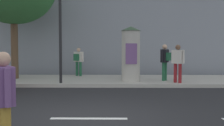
% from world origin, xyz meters
% --- Properties ---
extents(ground_plane, '(80.00, 80.00, 0.00)m').
position_xyz_m(ground_plane, '(0.00, 0.00, 0.00)').
color(ground_plane, '#232326').
extents(sidewalk_curb, '(36.00, 4.00, 0.15)m').
position_xyz_m(sidewalk_curb, '(0.00, 7.00, 0.07)').
color(sidewalk_curb, '#B2ADA3').
rests_on(sidewalk_curb, ground_plane).
extents(lane_markings, '(25.80, 0.16, 0.01)m').
position_xyz_m(lane_markings, '(0.00, 0.00, 0.00)').
color(lane_markings, silver).
rests_on(lane_markings, ground_plane).
extents(traffic_light, '(0.24, 0.45, 4.38)m').
position_xyz_m(traffic_light, '(-1.72, 5.24, 3.09)').
color(traffic_light, black).
rests_on(traffic_light, sidewalk_curb).
extents(poster_column, '(0.91, 0.91, 2.46)m').
position_xyz_m(poster_column, '(1.30, 6.04, 1.40)').
color(poster_column, '#B2ADA3').
rests_on(poster_column, sidewalk_curb).
extents(pedestrian_near_pole, '(0.46, 0.56, 1.59)m').
position_xyz_m(pedestrian_near_pole, '(-1.03, -2.31, 0.94)').
color(pedestrian_near_pole, '#B78C33').
rests_on(pedestrian_near_pole, ground_plane).
extents(pedestrian_in_red_top, '(0.50, 0.49, 1.64)m').
position_xyz_m(pedestrian_in_red_top, '(3.29, 5.52, 1.11)').
color(pedestrian_in_red_top, maroon).
rests_on(pedestrian_in_red_top, sidewalk_curb).
extents(pedestrian_in_dark_shirt, '(0.58, 0.53, 1.50)m').
position_xyz_m(pedestrian_in_dark_shirt, '(-1.37, 8.34, 1.05)').
color(pedestrian_in_dark_shirt, '#1E5938').
rests_on(pedestrian_in_dark_shirt, sidewalk_curb).
extents(pedestrian_with_backpack, '(0.51, 0.51, 1.66)m').
position_xyz_m(pedestrian_with_backpack, '(2.88, 6.27, 1.13)').
color(pedestrian_with_backpack, '#1E5938').
rests_on(pedestrian_with_backpack, sidewalk_curb).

